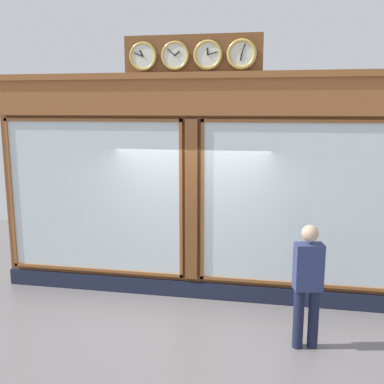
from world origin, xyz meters
name	(u,v)px	position (x,y,z in m)	size (l,w,h in m)	color
shop_facade	(193,187)	(0.00, -0.13, 1.88)	(6.83, 0.42, 4.26)	brown
pedestrian	(308,281)	(-1.79, 1.31, 0.93)	(0.40, 0.29, 1.69)	#191E38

